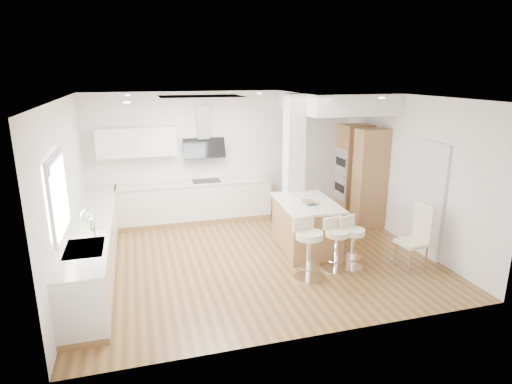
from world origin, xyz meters
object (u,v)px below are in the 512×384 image
object	(u,v)px
bar_stool_c	(352,240)
dining_chair	(417,234)
bar_stool_a	(308,245)
bar_stool_b	(336,242)
peninsula	(306,225)

from	to	relation	value
bar_stool_c	dining_chair	xyz separation A→B (m)	(1.06, -0.27, 0.10)
bar_stool_c	dining_chair	world-z (taller)	dining_chair
bar_stool_a	bar_stool_b	distance (m)	0.58
peninsula	bar_stool_b	xyz separation A→B (m)	(0.13, -0.98, 0.04)
bar_stool_a	bar_stool_c	world-z (taller)	bar_stool_a
bar_stool_c	dining_chair	distance (m)	1.10
bar_stool_a	bar_stool_b	size ratio (longest dim) A/B	1.13
peninsula	bar_stool_c	size ratio (longest dim) A/B	1.76
bar_stool_a	dining_chair	distance (m)	1.91
dining_chair	peninsula	bearing A→B (deg)	132.92
bar_stool_b	bar_stool_c	bearing A→B (deg)	-6.33
bar_stool_a	peninsula	bearing A→B (deg)	54.51
peninsula	dining_chair	bearing A→B (deg)	-36.53
bar_stool_a	dining_chair	xyz separation A→B (m)	(1.91, -0.12, 0.03)
bar_stool_a	bar_stool_b	xyz separation A→B (m)	(0.55, 0.14, -0.06)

